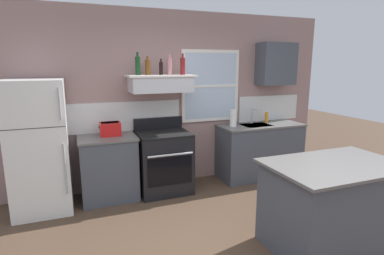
% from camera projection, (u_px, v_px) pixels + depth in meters
% --- Properties ---
extents(back_wall, '(5.40, 0.11, 2.70)m').
position_uv_depth(back_wall, '(174.00, 99.00, 4.85)').
color(back_wall, gray).
rests_on(back_wall, ground_plane).
extents(refrigerator, '(0.70, 0.72, 1.72)m').
position_uv_depth(refrigerator, '(39.00, 147.00, 3.92)').
color(refrigerator, white).
rests_on(refrigerator, ground_plane).
extents(counter_left_of_stove, '(0.79, 0.63, 0.91)m').
position_uv_depth(counter_left_of_stove, '(109.00, 168.00, 4.35)').
color(counter_left_of_stove, '#474C56').
rests_on(counter_left_of_stove, ground_plane).
extents(toaster, '(0.30, 0.20, 0.19)m').
position_uv_depth(toaster, '(110.00, 129.00, 4.30)').
color(toaster, red).
rests_on(toaster, counter_left_of_stove).
extents(stove_range, '(0.76, 0.69, 1.09)m').
position_uv_depth(stove_range, '(164.00, 162.00, 4.60)').
color(stove_range, black).
rests_on(stove_range, ground_plane).
extents(range_hood_shelf, '(0.96, 0.52, 0.24)m').
position_uv_depth(range_hood_shelf, '(160.00, 83.00, 4.45)').
color(range_hood_shelf, silver).
extents(bottle_dark_green_wine, '(0.07, 0.07, 0.32)m').
position_uv_depth(bottle_dark_green_wine, '(138.00, 66.00, 4.30)').
color(bottle_dark_green_wine, '#143819').
rests_on(bottle_dark_green_wine, range_hood_shelf).
extents(bottle_amber_wine, '(0.07, 0.07, 0.27)m').
position_uv_depth(bottle_amber_wine, '(148.00, 67.00, 4.39)').
color(bottle_amber_wine, brown).
rests_on(bottle_amber_wine, range_hood_shelf).
extents(bottle_balsamic_dark, '(0.06, 0.06, 0.23)m').
position_uv_depth(bottle_balsamic_dark, '(161.00, 68.00, 4.39)').
color(bottle_balsamic_dark, black).
rests_on(bottle_balsamic_dark, range_hood_shelf).
extents(bottle_rose_pink, '(0.07, 0.07, 0.30)m').
position_uv_depth(bottle_rose_pink, '(169.00, 66.00, 4.50)').
color(bottle_rose_pink, '#C67F84').
rests_on(bottle_rose_pink, range_hood_shelf).
extents(bottle_red_label_wine, '(0.07, 0.07, 0.30)m').
position_uv_depth(bottle_red_label_wine, '(183.00, 66.00, 4.46)').
color(bottle_red_label_wine, maroon).
rests_on(bottle_red_label_wine, range_hood_shelf).
extents(counter_right_with_sink, '(1.43, 0.63, 0.91)m').
position_uv_depth(counter_right_with_sink, '(259.00, 150.00, 5.23)').
color(counter_right_with_sink, '#474C56').
rests_on(counter_right_with_sink, ground_plane).
extents(sink_faucet, '(0.03, 0.17, 0.28)m').
position_uv_depth(sink_faucet, '(253.00, 113.00, 5.15)').
color(sink_faucet, silver).
rests_on(sink_faucet, counter_right_with_sink).
extents(paper_towel_roll, '(0.11, 0.11, 0.27)m').
position_uv_depth(paper_towel_roll, '(233.00, 118.00, 4.93)').
color(paper_towel_roll, white).
rests_on(paper_towel_roll, counter_right_with_sink).
extents(dish_soap_bottle, '(0.06, 0.06, 0.18)m').
position_uv_depth(dish_soap_bottle, '(266.00, 117.00, 5.27)').
color(dish_soap_bottle, orange).
rests_on(dish_soap_bottle, counter_right_with_sink).
extents(kitchen_island, '(1.40, 0.90, 0.91)m').
position_uv_depth(kitchen_island, '(333.00, 205.00, 3.20)').
color(kitchen_island, '#474C56').
rests_on(kitchen_island, ground_plane).
extents(upper_cabinet_right, '(0.64, 0.32, 0.70)m').
position_uv_depth(upper_cabinet_right, '(276.00, 64.00, 5.19)').
color(upper_cabinet_right, '#474C56').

